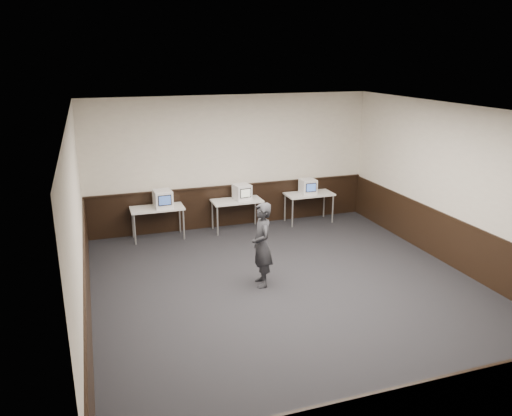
{
  "coord_description": "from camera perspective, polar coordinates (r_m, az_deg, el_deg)",
  "views": [
    {
      "loc": [
        -3.22,
        -7.43,
        4.08
      ],
      "look_at": [
        -0.19,
        1.6,
        1.15
      ],
      "focal_mm": 35.0,
      "sensor_mm": 36.0,
      "label": 1
    }
  ],
  "objects": [
    {
      "name": "back_wall",
      "position": [
        12.13,
        -2.79,
        5.27
      ],
      "size": [
        7.0,
        0.0,
        7.0
      ],
      "primitive_type": "plane",
      "rotation": [
        1.57,
        0.0,
        0.0
      ],
      "color": "beige",
      "rests_on": "ground"
    },
    {
      "name": "floor",
      "position": [
        9.07,
        4.4,
        -9.69
      ],
      "size": [
        8.0,
        8.0,
        0.0
      ],
      "primitive_type": "plane",
      "color": "black",
      "rests_on": "ground"
    },
    {
      "name": "front_wall",
      "position": [
        5.32,
        22.15,
        -12.05
      ],
      "size": [
        7.0,
        0.0,
        7.0
      ],
      "primitive_type": "plane",
      "rotation": [
        -1.57,
        0.0,
        0.0
      ],
      "color": "beige",
      "rests_on": "ground"
    },
    {
      "name": "desk_center",
      "position": [
        11.99,
        -2.2,
        0.59
      ],
      "size": [
        1.2,
        0.6,
        0.75
      ],
      "color": "silver",
      "rests_on": "ground"
    },
    {
      "name": "right_wall",
      "position": [
        10.32,
        22.83,
        1.83
      ],
      "size": [
        0.0,
        8.0,
        8.0
      ],
      "primitive_type": "plane",
      "rotation": [
        1.57,
        0.0,
        -1.57
      ],
      "color": "beige",
      "rests_on": "ground"
    },
    {
      "name": "wainscot_right",
      "position": [
        10.63,
        22.07,
        -3.9
      ],
      "size": [
        0.04,
        7.98,
        1.0
      ],
      "primitive_type": "cube",
      "color": "black",
      "rests_on": "right_wall"
    },
    {
      "name": "wainscot_left",
      "position": [
        8.25,
        -18.72,
        -9.59
      ],
      "size": [
        0.04,
        7.98,
        1.0
      ],
      "primitive_type": "cube",
      "color": "black",
      "rests_on": "left_wall"
    },
    {
      "name": "left_wall",
      "position": [
        7.84,
        -19.63,
        -2.38
      ],
      "size": [
        0.0,
        8.0,
        8.0
      ],
      "primitive_type": "plane",
      "rotation": [
        1.57,
        0.0,
        1.57
      ],
      "color": "beige",
      "rests_on": "ground"
    },
    {
      "name": "emac_center",
      "position": [
        11.96,
        -1.6,
        1.84
      ],
      "size": [
        0.43,
        0.44,
        0.37
      ],
      "rotation": [
        0.0,
        0.0,
        0.14
      ],
      "color": "white",
      "rests_on": "desk_center"
    },
    {
      "name": "desk_right",
      "position": [
        12.63,
        6.09,
        1.37
      ],
      "size": [
        1.2,
        0.6,
        0.75
      ],
      "color": "silver",
      "rests_on": "ground"
    },
    {
      "name": "person",
      "position": [
        9.06,
        0.68,
        -4.24
      ],
      "size": [
        0.42,
        0.6,
        1.57
      ],
      "primitive_type": "imported",
      "rotation": [
        0.0,
        0.0,
        -1.65
      ],
      "color": "#27282D",
      "rests_on": "ground"
    },
    {
      "name": "wainscot_back",
      "position": [
        12.39,
        -2.69,
        0.27
      ],
      "size": [
        6.98,
        0.04,
        1.0
      ],
      "primitive_type": "cube",
      "color": "black",
      "rests_on": "back_wall"
    },
    {
      "name": "ceiling",
      "position": [
        8.15,
        4.92,
        10.83
      ],
      "size": [
        8.0,
        8.0,
        0.0
      ],
      "primitive_type": "plane",
      "rotation": [
        3.14,
        0.0,
        0.0
      ],
      "color": "white",
      "rests_on": "back_wall"
    },
    {
      "name": "wainscot_rail",
      "position": [
        12.23,
        -2.7,
        2.58
      ],
      "size": [
        6.98,
        0.06,
        0.04
      ],
      "primitive_type": "cube",
      "color": "black",
      "rests_on": "wainscot_back"
    },
    {
      "name": "desk_left",
      "position": [
        11.62,
        -11.22,
        -0.27
      ],
      "size": [
        1.2,
        0.6,
        0.75
      ],
      "color": "silver",
      "rests_on": "ground"
    },
    {
      "name": "wainscot_front",
      "position": [
        5.93,
        20.75,
        -21.34
      ],
      "size": [
        6.98,
        0.04,
        1.0
      ],
      "primitive_type": "cube",
      "color": "black",
      "rests_on": "front_wall"
    },
    {
      "name": "emac_left",
      "position": [
        11.52,
        -10.59,
        1.04
      ],
      "size": [
        0.43,
        0.46,
        0.4
      ],
      "rotation": [
        0.0,
        0.0,
        0.06
      ],
      "color": "white",
      "rests_on": "desk_left"
    },
    {
      "name": "emac_right",
      "position": [
        12.54,
        5.96,
        2.47
      ],
      "size": [
        0.37,
        0.41,
        0.37
      ],
      "rotation": [
        0.0,
        0.0,
        -0.01
      ],
      "color": "white",
      "rests_on": "desk_right"
    }
  ]
}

